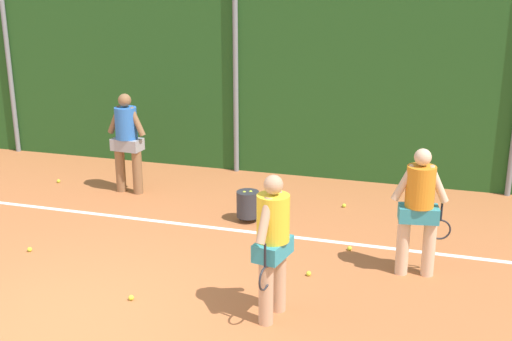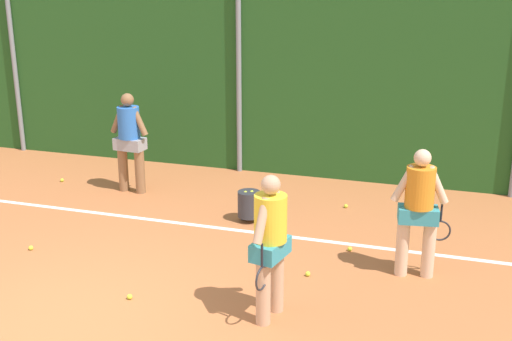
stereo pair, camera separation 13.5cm
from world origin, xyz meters
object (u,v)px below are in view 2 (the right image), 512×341
(tennis_ball_5, at_px, (62,180))
(tennis_ball_7, at_px, (130,297))
(player_midcourt, at_px, (419,207))
(player_backcourt_far, at_px, (130,137))
(tennis_ball_0, at_px, (31,248))
(tennis_ball_3, at_px, (308,274))
(tennis_ball_8, at_px, (350,249))
(tennis_ball_6, at_px, (405,236))
(player_foreground_near, at_px, (270,240))
(tennis_ball_1, at_px, (346,206))
(ball_hopper, at_px, (249,204))

(tennis_ball_5, xyz_separation_m, tennis_ball_7, (3.44, -3.73, 0.00))
(player_midcourt, distance_m, tennis_ball_7, 3.81)
(player_backcourt_far, distance_m, tennis_ball_0, 2.94)
(player_midcourt, xyz_separation_m, tennis_ball_7, (-3.27, -1.73, -0.93))
(player_backcourt_far, height_order, tennis_ball_5, player_backcourt_far)
(tennis_ball_3, xyz_separation_m, tennis_ball_8, (0.39, 0.96, 0.00))
(tennis_ball_0, bearing_deg, tennis_ball_6, 22.21)
(tennis_ball_6, height_order, tennis_ball_8, same)
(player_midcourt, xyz_separation_m, tennis_ball_6, (-0.22, 1.22, -0.93))
(player_backcourt_far, relative_size, tennis_ball_0, 27.34)
(player_foreground_near, bearing_deg, tennis_ball_1, -172.29)
(tennis_ball_0, xyz_separation_m, tennis_ball_6, (5.10, 2.08, 0.00))
(tennis_ball_6, relative_size, tennis_ball_7, 1.00)
(player_backcourt_far, height_order, tennis_ball_3, player_backcourt_far)
(player_midcourt, distance_m, tennis_ball_8, 1.42)
(player_midcourt, xyz_separation_m, tennis_ball_0, (-5.32, -0.86, -0.93))
(tennis_ball_7, bearing_deg, tennis_ball_0, 156.98)
(player_backcourt_far, height_order, tennis_ball_7, player_backcourt_far)
(ball_hopper, relative_size, tennis_ball_0, 7.78)
(player_midcourt, xyz_separation_m, tennis_ball_3, (-1.33, -0.46, -0.93))
(player_foreground_near, height_order, tennis_ball_5, player_foreground_near)
(tennis_ball_1, xyz_separation_m, tennis_ball_3, (-0.02, -2.69, 0.00))
(player_backcourt_far, relative_size, tennis_ball_6, 27.34)
(tennis_ball_1, bearing_deg, tennis_ball_8, -78.01)
(player_foreground_near, xyz_separation_m, tennis_ball_7, (-1.76, -0.12, -0.94))
(ball_hopper, bearing_deg, player_backcourt_far, 163.45)
(player_foreground_near, height_order, ball_hopper, player_foreground_near)
(ball_hopper, bearing_deg, tennis_ball_7, -101.37)
(tennis_ball_1, bearing_deg, player_backcourt_far, -175.05)
(player_foreground_near, height_order, tennis_ball_8, player_foreground_near)
(player_backcourt_far, xyz_separation_m, tennis_ball_6, (4.93, -0.68, -0.98))
(tennis_ball_7, height_order, tennis_ball_8, same)
(tennis_ball_5, bearing_deg, tennis_ball_6, -6.80)
(tennis_ball_3, relative_size, tennis_ball_8, 1.00)
(ball_hopper, distance_m, tennis_ball_1, 1.76)
(tennis_ball_0, distance_m, tennis_ball_7, 2.23)
(tennis_ball_5, relative_size, tennis_ball_8, 1.00)
(player_midcourt, distance_m, ball_hopper, 3.00)
(ball_hopper, distance_m, tennis_ball_8, 1.88)
(tennis_ball_3, bearing_deg, tennis_ball_6, 56.67)
(player_foreground_near, bearing_deg, player_midcourt, 147.58)
(ball_hopper, bearing_deg, tennis_ball_8, -20.86)
(tennis_ball_0, height_order, tennis_ball_8, same)
(player_foreground_near, height_order, tennis_ball_6, player_foreground_near)
(player_midcourt, relative_size, tennis_ball_6, 26.14)
(ball_hopper, height_order, tennis_ball_5, ball_hopper)
(tennis_ball_7, bearing_deg, tennis_ball_5, 132.66)
(player_foreground_near, height_order, player_midcourt, player_foreground_near)
(tennis_ball_8, bearing_deg, ball_hopper, 159.14)
(player_backcourt_far, bearing_deg, tennis_ball_1, -170.53)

